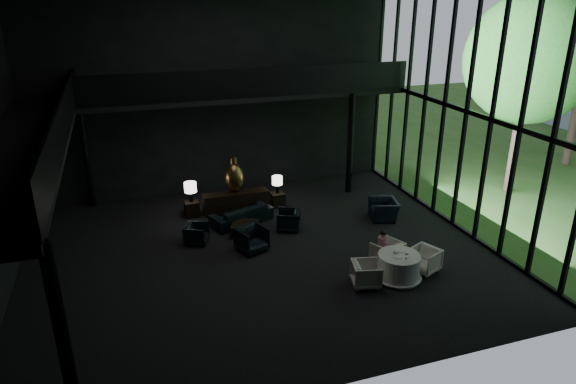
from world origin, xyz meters
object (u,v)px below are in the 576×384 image
object	(u,v)px
console	(236,202)
bronze_urn	(234,177)
table_lamp_left	(190,188)
dining_chair_west	(366,273)
child	(383,240)
lounge_armchair_south	(252,237)
side_table_left	(192,208)
sofa	(241,211)
dining_chair_north	(387,251)
side_table_right	(278,200)
table_lamp_right	(277,181)
coffee_table	(245,229)
window_armchair	(384,207)
lounge_armchair_east	(288,219)
dining_table	(398,268)
lounge_armchair_west	(197,234)
dining_chair_east	(424,259)

from	to	relation	value
console	bronze_urn	world-z (taller)	bronze_urn
table_lamp_left	dining_chair_west	bearing A→B (deg)	-58.26
child	console	bearing A→B (deg)	-57.70
bronze_urn	dining_chair_west	bearing A→B (deg)	-70.23
table_lamp_left	lounge_armchair_south	world-z (taller)	table_lamp_left
side_table_left	sofa	size ratio (longest dim) A/B	0.24
dining_chair_north	dining_chair_west	distance (m)	1.43
console	lounge_armchair_south	size ratio (longest dim) A/B	2.55
dining_chair_west	lounge_armchair_south	bearing A→B (deg)	53.25
side_table_right	table_lamp_right	distance (m)	0.74
side_table_right	coffee_table	size ratio (longest dim) A/B	0.62
window_armchair	dining_chair_north	size ratio (longest dim) A/B	1.24
coffee_table	child	bearing A→B (deg)	-43.31
child	table_lamp_left	bearing A→B (deg)	-47.28
lounge_armchair_east	dining_chair_north	distance (m)	3.76
console	window_armchair	size ratio (longest dim) A/B	2.31
bronze_urn	table_lamp_left	distance (m)	1.62
side_table_left	lounge_armchair_east	bearing A→B (deg)	-36.97
coffee_table	dining_table	distance (m)	5.37
lounge_armchair_east	coffee_table	xyz separation A→B (m)	(-1.49, 0.13, -0.19)
lounge_armchair_south	dining_table	size ratio (longest dim) A/B	0.69
dining_table	dining_chair_north	bearing A→B (deg)	82.98
window_armchair	child	distance (m)	3.32
side_table_left	coffee_table	bearing A→B (deg)	-55.12
sofa	lounge_armchair_east	distance (m)	1.73
lounge_armchair_south	dining_chair_north	bearing A→B (deg)	-50.84
lounge_armchair_west	lounge_armchair_south	bearing A→B (deg)	-99.93
bronze_urn	dining_table	distance (m)	7.10
dining_chair_east	lounge_armchair_west	bearing A→B (deg)	-146.79
console	dining_chair_north	distance (m)	6.23
bronze_urn	coffee_table	world-z (taller)	bronze_urn
console	dining_chair_west	size ratio (longest dim) A/B	3.11
lounge_armchair_west	coffee_table	distance (m)	1.64
child	sofa	bearing A→B (deg)	-51.28
lounge_armchair_east	coffee_table	bearing A→B (deg)	-71.45
dining_chair_west	child	bearing A→B (deg)	-32.13
child	dining_chair_east	bearing A→B (deg)	140.06
side_table_right	lounge_armchair_west	distance (m)	3.96
sofa	dining_chair_west	world-z (taller)	sofa
side_table_left	coffee_table	distance (m)	2.54
coffee_table	child	distance (m)	4.70
table_lamp_right	lounge_armchair_east	xyz separation A→B (m)	(-0.26, -2.08, -0.62)
dining_table	dining_chair_west	distance (m)	1.02
table_lamp_left	lounge_armchair_south	size ratio (longest dim) A/B	0.79
console	sofa	bearing A→B (deg)	-92.40
lounge_armchair_south	coffee_table	xyz separation A→B (m)	(0.07, 1.19, -0.28)
lounge_armchair_east	dining_chair_north	bearing A→B (deg)	56.20
side_table_right	table_lamp_right	size ratio (longest dim) A/B	0.81
lounge_armchair_south	dining_chair_west	distance (m)	3.87
table_lamp_left	lounge_armchair_south	bearing A→B (deg)	-66.89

